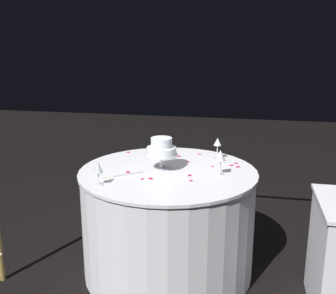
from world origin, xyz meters
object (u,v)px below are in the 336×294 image
object	(u,v)px
decorative_arch	(155,75)
wine_glass_1	(98,168)
wine_glass_0	(218,143)
main_table	(168,221)
wine_glass_2	(220,156)
tiered_cake	(161,149)
cake_knife	(120,176)

from	to	relation	value
decorative_arch	wine_glass_1	distance (m)	0.67
wine_glass_0	wine_glass_1	bearing A→B (deg)	46.66
main_table	wine_glass_2	distance (m)	0.61
wine_glass_0	wine_glass_2	bearing A→B (deg)	97.58
tiered_cake	cake_knife	bearing A→B (deg)	40.27
tiered_cake	wine_glass_1	bearing A→B (deg)	50.88
main_table	wine_glass_0	world-z (taller)	wine_glass_0
wine_glass_1	cake_knife	distance (m)	0.22
tiered_cake	cake_knife	distance (m)	0.34
decorative_arch	main_table	size ratio (longest dim) A/B	1.84
wine_glass_1	cake_knife	bearing A→B (deg)	-112.23
wine_glass_1	cake_knife	xyz separation A→B (m)	(-0.07, -0.18, -0.10)
wine_glass_1	decorative_arch	bearing A→B (deg)	179.52
wine_glass_1	wine_glass_2	bearing A→B (deg)	-154.34
wine_glass_2	wine_glass_0	bearing A→B (deg)	-82.42
wine_glass_1	main_table	bearing A→B (deg)	-134.28
main_table	decorative_arch	bearing A→B (deg)	90.02
decorative_arch	main_table	world-z (taller)	decorative_arch
tiered_cake	main_table	bearing A→B (deg)	163.96
wine_glass_2	cake_knife	bearing A→B (deg)	14.15
wine_glass_1	wine_glass_2	world-z (taller)	wine_glass_2
tiered_cake	wine_glass_1	world-z (taller)	tiered_cake
tiered_cake	wine_glass_2	world-z (taller)	tiered_cake
main_table	tiered_cake	size ratio (longest dim) A/B	5.47
main_table	cake_knife	bearing A→B (deg)	33.21
decorative_arch	wine_glass_0	size ratio (longest dim) A/B	13.85
decorative_arch	wine_glass_1	bearing A→B (deg)	-0.48
decorative_arch	wine_glass_0	world-z (taller)	decorative_arch
wine_glass_0	tiered_cake	bearing A→B (deg)	42.33
wine_glass_0	wine_glass_1	size ratio (longest dim) A/B	1.06
tiered_cake	cake_knife	world-z (taller)	tiered_cake
wine_glass_2	cake_knife	xyz separation A→B (m)	(0.64, 0.16, -0.12)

